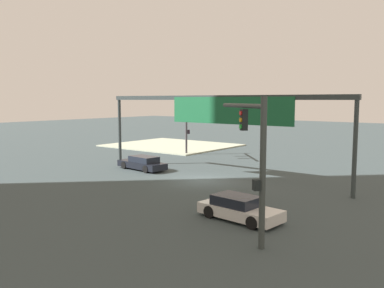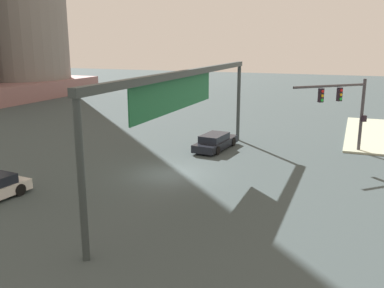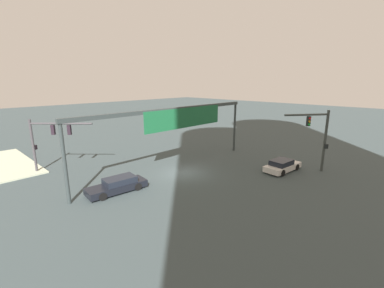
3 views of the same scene
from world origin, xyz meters
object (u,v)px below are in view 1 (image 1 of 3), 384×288
traffic_signal_near_corner (255,150)px  traffic_signal_opposite_side (188,122)px  sedan_car_waiting_far (142,163)px  sedan_car_approaching (239,209)px

traffic_signal_near_corner → traffic_signal_opposite_side: traffic_signal_near_corner is taller
traffic_signal_near_corner → sedan_car_waiting_far: bearing=5.8°
sedan_car_waiting_far → traffic_signal_near_corner: bearing=155.2°
traffic_signal_near_corner → sedan_car_waiting_far: 19.53m
traffic_signal_opposite_side → sedan_car_waiting_far: traffic_signal_opposite_side is taller
traffic_signal_near_corner → sedan_car_waiting_far: (16.49, -9.90, -3.42)m
traffic_signal_opposite_side → sedan_car_waiting_far: (-2.12, 8.96, -3.14)m
sedan_car_approaching → sedan_car_waiting_far: size_ratio=0.89×
traffic_signal_near_corner → sedan_car_approaching: 4.72m
traffic_signal_near_corner → sedan_car_approaching: (2.18, -2.43, -3.42)m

